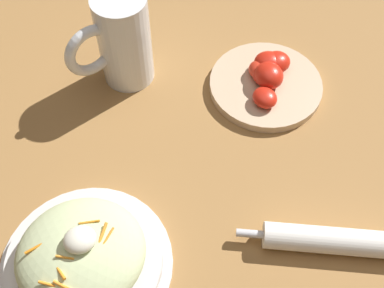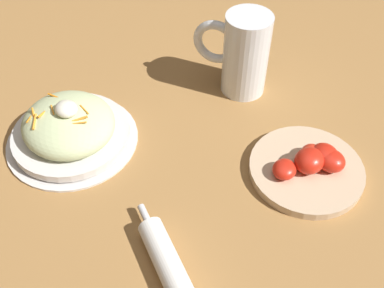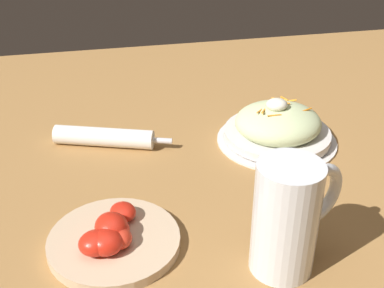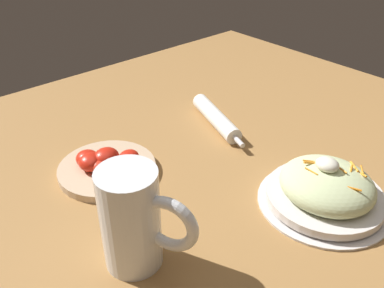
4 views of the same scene
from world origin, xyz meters
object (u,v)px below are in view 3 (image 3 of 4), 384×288
(napkin_roll, at_px, (105,137))
(tomato_plate, at_px, (113,238))
(beer_mug, at_px, (287,223))
(salad_plate, at_px, (278,128))

(napkin_roll, height_order, tomato_plate, tomato_plate)
(beer_mug, height_order, napkin_roll, beer_mug)
(napkin_roll, bearing_deg, salad_plate, -9.24)
(tomato_plate, bearing_deg, napkin_roll, 88.58)
(napkin_roll, bearing_deg, tomato_plate, -91.42)
(salad_plate, bearing_deg, tomato_plate, -144.23)
(tomato_plate, bearing_deg, salad_plate, 35.77)
(beer_mug, distance_m, napkin_roll, 0.43)
(napkin_roll, xyz_separation_m, tomato_plate, (-0.01, -0.29, -0.00))
(beer_mug, bearing_deg, salad_plate, 71.18)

